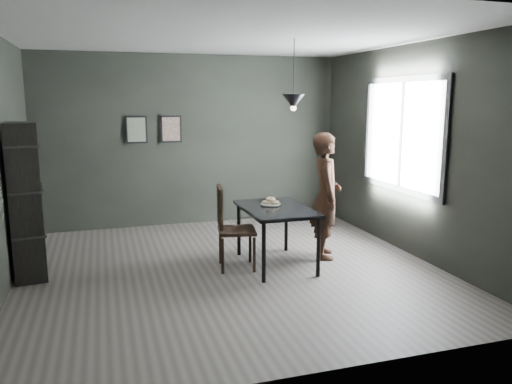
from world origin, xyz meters
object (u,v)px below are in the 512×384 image
object	(u,v)px
wood_chair	(229,222)
pendant_lamp	(293,101)
white_plate	(271,205)
woman	(326,196)
shelf_unit	(26,202)
cafe_table	(276,213)

from	to	relation	value
wood_chair	pendant_lamp	size ratio (longest dim) A/B	1.19
white_plate	pendant_lamp	world-z (taller)	pendant_lamp
woman	pendant_lamp	bearing A→B (deg)	111.61
shelf_unit	wood_chair	bearing A→B (deg)	-16.95
woman	shelf_unit	distance (m)	3.67
cafe_table	woman	bearing A→B (deg)	10.52
white_plate	wood_chair	xyz separation A→B (m)	(-0.57, -0.09, -0.17)
white_plate	pendant_lamp	xyz separation A→B (m)	(0.27, -0.05, 1.29)
white_plate	wood_chair	size ratio (longest dim) A/B	0.22
white_plate	woman	bearing A→B (deg)	-0.80
wood_chair	shelf_unit	world-z (taller)	shelf_unit
cafe_table	shelf_unit	size ratio (longest dim) A/B	0.66
wood_chair	pendant_lamp	distance (m)	1.69
cafe_table	pendant_lamp	xyz separation A→B (m)	(0.25, 0.10, 1.38)
woman	shelf_unit	bearing A→B (deg)	102.18
white_plate	pendant_lamp	distance (m)	1.32
cafe_table	white_plate	world-z (taller)	white_plate
cafe_table	shelf_unit	xyz separation A→B (m)	(-2.92, 0.46, 0.24)
cafe_table	wood_chair	world-z (taller)	wood_chair
pendant_lamp	wood_chair	bearing A→B (deg)	-177.05
shelf_unit	woman	bearing A→B (deg)	-12.13
white_plate	shelf_unit	distance (m)	2.92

